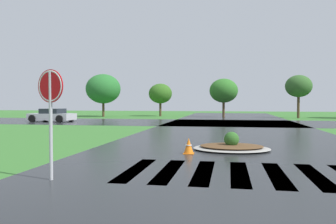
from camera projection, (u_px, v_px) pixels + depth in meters
asphalt_roadway at (235, 144)px, 14.44m from camera, size 10.94×80.00×0.01m
asphalt_cross_road at (232, 123)px, 28.83m from camera, size 90.00×9.85×0.01m
crosswalk_stripes at (239, 173)px, 8.56m from camera, size 5.85×3.18×0.01m
stop_sign at (51, 98)px, 7.77m from camera, size 0.73×0.25×2.54m
median_island at (231, 146)px, 12.72m from camera, size 2.87×2.33×0.68m
car_silver_hatch at (52, 115)px, 30.66m from camera, size 4.05×2.37×1.18m
traffic_cone at (189, 146)px, 11.75m from camera, size 0.36×0.36×0.55m
background_treeline at (267, 87)px, 38.32m from camera, size 40.50×6.24×6.14m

